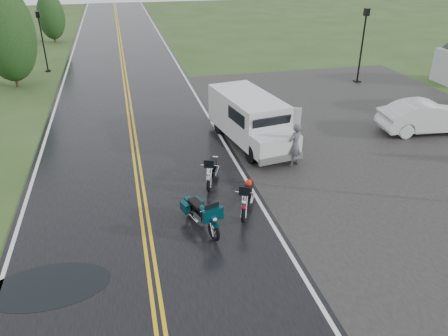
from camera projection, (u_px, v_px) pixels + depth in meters
name	position (u px, v px, depth m)	size (l,w,h in m)	color
ground	(148.00, 238.00, 12.84)	(120.00, 120.00, 0.00)	#2D471E
road	(131.00, 120.00, 21.49)	(8.00, 100.00, 0.04)	black
parking_pad	(387.00, 138.00, 19.45)	(14.00, 24.00, 0.03)	black
motorcycle_red	(244.00, 207.00, 13.30)	(0.71, 1.96, 1.16)	maroon
motorcycle_teal	(214.00, 225.00, 12.44)	(0.73, 2.01, 1.19)	#042931
motorcycle_silver	(209.00, 178.00, 14.98)	(0.69, 1.91, 1.13)	#A7A9AF
van_white	(252.00, 139.00, 16.78)	(2.02, 5.40, 2.12)	silver
person_at_van	(295.00, 146.00, 16.70)	(0.62, 0.41, 1.70)	#4E4F53
sedan_white	(427.00, 117.00, 19.82)	(1.51, 4.33, 1.43)	silver
lamp_post_far_left	(43.00, 42.00, 28.87)	(0.34, 0.34, 3.94)	black
lamp_post_far_right	(362.00, 46.00, 26.44)	(0.38, 0.38, 4.46)	black
tree_left_mid	(9.00, 44.00, 25.46)	(3.23, 3.23, 5.05)	#1E3D19
tree_left_far	(52.00, 21.00, 37.92)	(2.30, 2.30, 3.54)	#1E3D19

